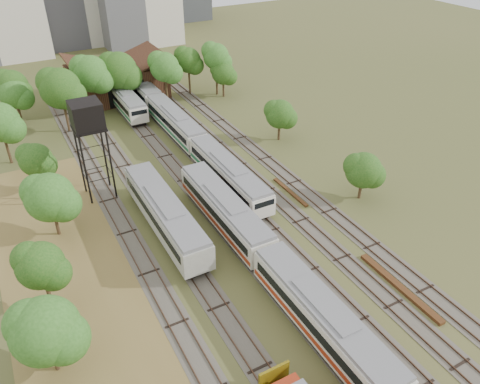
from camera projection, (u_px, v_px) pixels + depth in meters
ground at (312, 299)px, 42.79m from camera, size 240.00×240.00×0.00m
dry_grass_patch at (93, 312)px, 41.45m from camera, size 14.00×60.00×0.04m
tracks at (195, 177)px, 60.96m from camera, size 24.60×80.00×0.19m
railcar_red_set at (267, 258)px, 44.44m from camera, size 3.12×34.58×3.86m
railcar_green_set at (175, 123)px, 70.55m from camera, size 2.99×52.08×3.70m
railcar_rear at (125, 100)px, 78.41m from camera, size 2.97×16.08×3.67m
old_grey_coach at (165, 215)px, 50.14m from camera, size 3.27×18.00×4.05m
water_tower at (87, 118)px, 52.11m from camera, size 3.47×3.47×12.00m
rail_pile_near at (400, 287)px, 43.83m from camera, size 0.68×10.16×0.34m
rail_pile_far at (290, 192)px, 57.78m from camera, size 0.44×7.08×0.23m
maintenance_shed at (117, 81)px, 83.62m from camera, size 16.45×11.55×7.58m
tree_band_left at (29, 189)px, 48.82m from camera, size 8.72×75.25×8.66m
tree_band_far at (114, 74)px, 75.60m from camera, size 37.91×11.39×9.92m
tree_band_right at (282, 115)px, 67.92m from camera, size 4.86×41.98×6.42m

